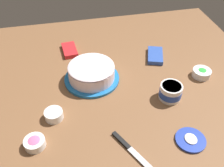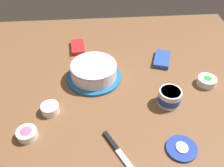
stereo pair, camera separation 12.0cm
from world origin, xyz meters
name	(u,v)px [view 1 (the left image)]	position (x,y,z in m)	size (l,w,h in m)	color
ground_plane	(123,94)	(0.00, 0.00, 0.00)	(1.54, 1.54, 0.00)	brown
frosted_cake	(91,73)	(-0.13, -0.13, 0.05)	(0.27, 0.27, 0.10)	#1E6BB2
frosting_tub	(171,92)	(0.07, 0.20, 0.04)	(0.10, 0.10, 0.07)	white
frosting_tub_lid	(191,140)	(0.31, 0.19, 0.01)	(0.12, 0.12, 0.02)	#233DAD
spreading_knife	(130,148)	(0.30, -0.05, 0.01)	(0.22, 0.13, 0.01)	silver
sprinkle_bowl_green	(202,73)	(-0.05, 0.42, 0.02)	(0.09, 0.09, 0.04)	white
sprinkle_bowl_yellow	(54,115)	(0.08, -0.33, 0.02)	(0.08, 0.08, 0.04)	white
sprinkle_bowl_pink	(35,143)	(0.21, -0.41, 0.02)	(0.08, 0.08, 0.04)	white
candy_box_lower	(155,56)	(-0.25, 0.25, 0.01)	(0.15, 0.08, 0.02)	#2D51B2
candy_box_upper	(70,50)	(-0.41, -0.22, 0.01)	(0.14, 0.08, 0.02)	red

